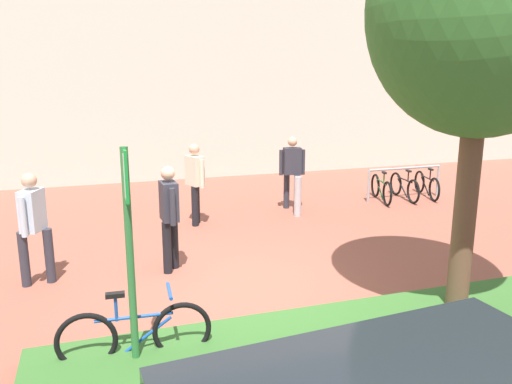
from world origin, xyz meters
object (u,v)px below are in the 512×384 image
(bike_at_sign, at_px, (135,334))
(bollard_steel, at_px, (298,197))
(parking_sign_post, at_px, (128,229))
(bike_rack_cluster, at_px, (404,186))
(person_suited_dark, at_px, (169,212))
(person_suited_navy, at_px, (292,169))
(tree_sidewalk, at_px, (484,11))
(person_shirt_white, at_px, (33,222))
(person_casual_tan, at_px, (195,179))

(bike_at_sign, bearing_deg, bollard_steel, 51.42)
(parking_sign_post, distance_m, bike_rack_cluster, 9.33)
(person_suited_dark, bearing_deg, person_suited_navy, 41.89)
(parking_sign_post, height_order, bollard_steel, parking_sign_post)
(tree_sidewalk, xyz_separation_m, person_shirt_white, (-5.32, 2.84, -2.85))
(person_suited_navy, bearing_deg, person_suited_dark, -138.11)
(tree_sidewalk, bearing_deg, person_shirt_white, 151.88)
(person_suited_navy, bearing_deg, tree_sidewalk, -89.70)
(parking_sign_post, relative_size, bike_rack_cluster, 1.15)
(bollard_steel, relative_size, person_suited_dark, 0.52)
(bollard_steel, bearing_deg, person_suited_navy, 81.80)
(bike_at_sign, bearing_deg, person_suited_dark, 73.22)
(parking_sign_post, relative_size, bike_at_sign, 1.45)
(person_shirt_white, relative_size, person_suited_navy, 1.00)
(person_casual_tan, bearing_deg, person_shirt_white, -140.61)
(parking_sign_post, distance_m, person_shirt_white, 3.14)
(bike_rack_cluster, relative_size, bollard_steel, 2.34)
(person_suited_dark, bearing_deg, tree_sidewalk, -39.93)
(bollard_steel, relative_size, person_suited_navy, 0.52)
(bollard_steel, height_order, person_shirt_white, person_shirt_white)
(tree_sidewalk, relative_size, bike_at_sign, 3.18)
(bike_rack_cluster, distance_m, bollard_steel, 3.26)
(tree_sidewalk, height_order, person_casual_tan, tree_sidewalk)
(bike_rack_cluster, xyz_separation_m, person_casual_tan, (-5.49, -0.57, 0.63))
(person_suited_navy, relative_size, person_casual_tan, 1.00)
(tree_sidewalk, bearing_deg, person_suited_dark, 140.07)
(person_suited_dark, height_order, person_shirt_white, same)
(parking_sign_post, bearing_deg, person_suited_dark, 73.73)
(parking_sign_post, xyz_separation_m, person_casual_tan, (1.72, 5.23, -0.61))
(tree_sidewalk, xyz_separation_m, parking_sign_post, (-4.13, 0.01, -2.24))
(tree_sidewalk, relative_size, parking_sign_post, 2.20)
(tree_sidewalk, distance_m, person_casual_tan, 6.43)
(parking_sign_post, bearing_deg, person_suited_navy, 54.39)
(bike_at_sign, distance_m, person_casual_tan, 5.40)
(bollard_steel, xyz_separation_m, person_casual_tan, (-2.30, 0.07, 0.53))
(person_shirt_white, bearing_deg, person_casual_tan, 39.39)
(person_suited_dark, xyz_separation_m, person_suited_navy, (3.29, 2.95, 0.00))
(bike_at_sign, distance_m, bike_rack_cluster, 9.15)
(bike_rack_cluster, bearing_deg, person_casual_tan, -174.11)
(person_casual_tan, bearing_deg, tree_sidewalk, -65.29)
(person_shirt_white, xyz_separation_m, person_casual_tan, (2.91, 2.39, 0.00))
(bike_rack_cluster, bearing_deg, tree_sidewalk, -118.01)
(tree_sidewalk, bearing_deg, bollard_steel, 91.24)
(tree_sidewalk, height_order, bike_rack_cluster, tree_sidewalk)
(parking_sign_post, distance_m, bike_at_sign, 1.25)
(bike_at_sign, bearing_deg, tree_sidewalk, -2.12)
(person_shirt_white, relative_size, person_casual_tan, 1.00)
(bike_rack_cluster, distance_m, person_casual_tan, 5.56)
(person_suited_dark, distance_m, person_shirt_white, 2.00)
(person_shirt_white, height_order, person_suited_navy, same)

